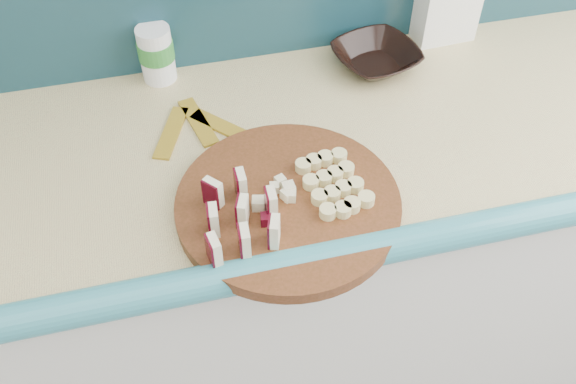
{
  "coord_description": "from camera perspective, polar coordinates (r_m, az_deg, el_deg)",
  "views": [
    {
      "loc": [
        -0.01,
        0.6,
        1.77
      ],
      "look_at": [
        0.16,
        1.32,
        0.95
      ],
      "focal_mm": 40.0,
      "sensor_mm": 36.0,
      "label": 1
    }
  ],
  "objects": [
    {
      "name": "cutting_board",
      "position": [
        1.12,
        -0.0,
        -1.11
      ],
      "size": [
        0.44,
        0.44,
        0.02
      ],
      "primitive_type": "cylinder",
      "rotation": [
        0.0,
        0.0,
        0.13
      ],
      "color": "#40250D",
      "rests_on": "kitchen_counter"
    },
    {
      "name": "banana_peel",
      "position": [
        1.29,
        -8.03,
        5.73
      ],
      "size": [
        0.21,
        0.17,
        0.01
      ],
      "rotation": [
        0.0,
        0.0,
        0.05
      ],
      "color": "#B39622",
      "rests_on": "kitchen_counter"
    },
    {
      "name": "banana_slices",
      "position": [
        1.13,
        4.01,
        0.78
      ],
      "size": [
        0.12,
        0.16,
        0.02
      ],
      "color": "#E2D48A",
      "rests_on": "cutting_board"
    },
    {
      "name": "kitchen_counter",
      "position": [
        1.59,
        -3.84,
        -7.9
      ],
      "size": [
        2.2,
        0.63,
        0.91
      ],
      "color": "white",
      "rests_on": "ground"
    },
    {
      "name": "canister",
      "position": [
        1.39,
        -11.63,
        12.01
      ],
      "size": [
        0.08,
        0.08,
        0.12
      ],
      "rotation": [
        0.0,
        0.0,
        0.31
      ],
      "color": "white",
      "rests_on": "kitchen_counter"
    },
    {
      "name": "apple_chunks",
      "position": [
        1.1,
        -1.2,
        -0.71
      ],
      "size": [
        0.05,
        0.06,
        0.02
      ],
      "color": "#FFF8CB",
      "rests_on": "cutting_board"
    },
    {
      "name": "brown_bowl",
      "position": [
        1.44,
        7.83,
        11.75
      ],
      "size": [
        0.22,
        0.22,
        0.04
      ],
      "primitive_type": "imported",
      "rotation": [
        0.0,
        0.0,
        0.26
      ],
      "color": "black",
      "rests_on": "kitchen_counter"
    },
    {
      "name": "apple_wedges",
      "position": [
        1.05,
        -4.38,
        -2.18
      ],
      "size": [
        0.13,
        0.16,
        0.05
      ],
      "color": "#FAF0C8",
      "rests_on": "cutting_board"
    }
  ]
}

